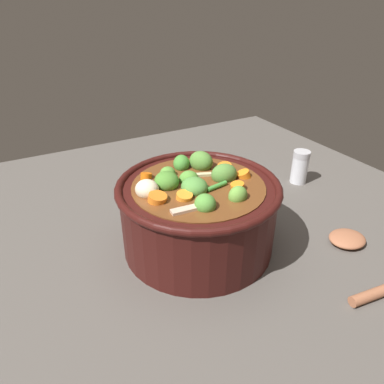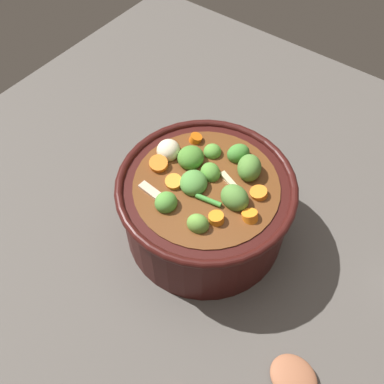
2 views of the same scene
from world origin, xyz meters
name	(u,v)px [view 2 (image 2 of 2)]	position (x,y,z in m)	size (l,w,h in m)	color
ground_plane	(204,228)	(0.00, 0.00, 0.00)	(1.10, 1.10, 0.00)	#514C47
cooking_pot	(205,205)	(0.00, 0.00, 0.07)	(0.27, 0.27, 0.15)	#38110F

